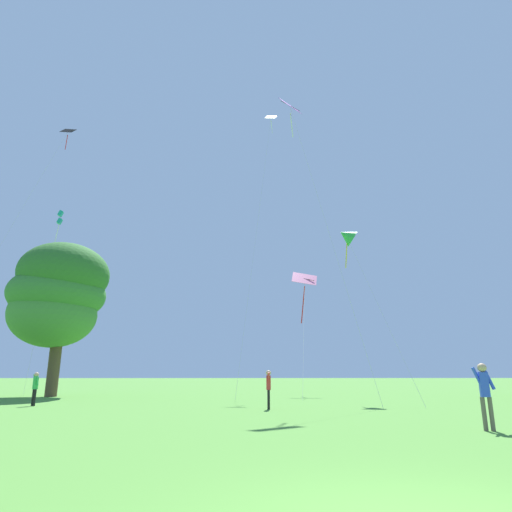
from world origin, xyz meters
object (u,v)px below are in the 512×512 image
object	(u,v)px
person_with_spool	(269,386)
kite_purple_streamer	(292,116)
kite_black_large	(62,143)
tree_right_cluster	(58,294)
kite_green_small	(347,236)
kite_yellow_diamond	(269,134)
kite_pink_low	(304,288)
person_child_small	(485,390)
person_near_tree	(35,386)
kite_teal_box	(60,219)

from	to	relation	value
person_with_spool	kite_purple_streamer	bearing A→B (deg)	70.31
kite_black_large	tree_right_cluster	distance (m)	17.88
kite_green_small	kite_yellow_diamond	xyz separation A→B (m)	(-4.07, 11.33, 13.72)
kite_purple_streamer	kite_pink_low	xyz separation A→B (m)	(1.77, 9.21, -9.45)
kite_yellow_diamond	person_child_small	distance (m)	34.47
person_child_small	kite_yellow_diamond	bearing A→B (deg)	98.57
kite_purple_streamer	kite_pink_low	bearing A→B (deg)	79.13
kite_black_large	person_child_small	world-z (taller)	kite_black_large
tree_right_cluster	person_near_tree	bearing A→B (deg)	-70.84
kite_pink_low	kite_yellow_diamond	world-z (taller)	kite_yellow_diamond
kite_teal_box	kite_green_small	bearing A→B (deg)	-28.74
kite_black_large	kite_purple_streamer	xyz separation A→B (m)	(20.26, -13.03, -5.03)
kite_pink_low	kite_teal_box	bearing A→B (deg)	167.44
kite_green_small	kite_yellow_diamond	world-z (taller)	kite_yellow_diamond
kite_purple_streamer	kite_yellow_diamond	xyz separation A→B (m)	(-0.67, 12.55, 6.05)
kite_green_small	tree_right_cluster	world-z (taller)	kite_green_small
kite_teal_box	kite_yellow_diamond	bearing A→B (deg)	-4.52
person_with_spool	kite_pink_low	bearing A→B (deg)	75.69
person_with_spool	kite_black_large	bearing A→B (deg)	134.30
kite_purple_streamer	kite_yellow_diamond	bearing A→B (deg)	93.08
person_child_small	tree_right_cluster	distance (m)	27.58
kite_yellow_diamond	person_child_small	bearing A→B (deg)	-81.43
kite_teal_box	person_child_small	distance (m)	38.60
kite_pink_low	kite_yellow_diamond	bearing A→B (deg)	126.25
tree_right_cluster	person_child_small	bearing A→B (deg)	-44.73
kite_yellow_diamond	tree_right_cluster	world-z (taller)	kite_yellow_diamond
kite_teal_box	kite_yellow_diamond	distance (m)	21.14
kite_green_small	kite_yellow_diamond	size ratio (longest dim) A/B	0.40
kite_black_large	person_near_tree	world-z (taller)	kite_black_large
kite_black_large	kite_green_small	distance (m)	29.34
kite_purple_streamer	person_near_tree	size ratio (longest dim) A/B	12.56
tree_right_cluster	person_with_spool	bearing A→B (deg)	-39.33
kite_teal_box	tree_right_cluster	distance (m)	12.56
kite_green_small	kite_pink_low	xyz separation A→B (m)	(-1.63, 8.00, -1.78)
kite_black_large	kite_green_small	world-z (taller)	kite_black_large
kite_black_large	person_with_spool	bearing A→B (deg)	-45.70
kite_purple_streamer	tree_right_cluster	distance (m)	20.06
person_child_small	person_near_tree	size ratio (longest dim) A/B	1.12
kite_yellow_diamond	person_near_tree	size ratio (longest dim) A/B	17.47
person_child_small	person_with_spool	xyz separation A→B (m)	(-5.23, 7.57, -0.07)
kite_teal_box	kite_pink_low	world-z (taller)	kite_teal_box
person_child_small	person_with_spool	distance (m)	9.20
kite_green_small	person_child_small	bearing A→B (deg)	-90.76
kite_yellow_diamond	person_with_spool	bearing A→B (deg)	-94.24
kite_pink_low	kite_yellow_diamond	xyz separation A→B (m)	(-2.44, 3.33, 15.50)
kite_teal_box	kite_green_small	xyz separation A→B (m)	(23.45, -12.86, -5.42)
kite_yellow_diamond	person_child_small	xyz separation A→B (m)	(3.88, -25.77, -22.56)
kite_yellow_diamond	person_with_spool	xyz separation A→B (m)	(-1.35, -18.20, -22.63)
kite_black_large	person_with_spool	distance (m)	33.89
kite_pink_low	person_child_small	world-z (taller)	kite_pink_low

